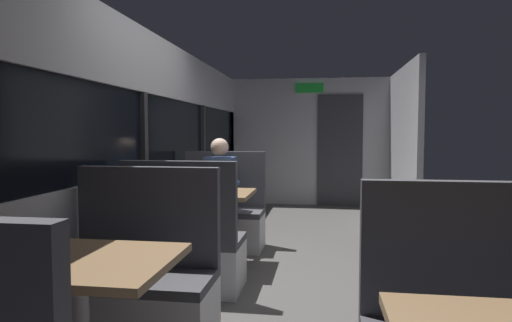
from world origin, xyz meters
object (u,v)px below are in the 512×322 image
bench_near_window_facing_entry (139,291)px  bench_mid_window_facing_end (185,251)px  dining_table_mid_window (206,202)px  seated_passenger (221,202)px  bench_mid_window_facing_entry (222,219)px  coffee_cup_primary (207,186)px  dining_table_near_window (77,279)px

bench_near_window_facing_entry → bench_mid_window_facing_end: same height
dining_table_mid_window → seated_passenger: bearing=90.0°
bench_mid_window_facing_end → bench_mid_window_facing_entry: (0.00, 1.40, 0.00)m
bench_near_window_facing_entry → seated_passenger: seated_passenger is taller
dining_table_mid_window → bench_mid_window_facing_end: bearing=-90.0°
bench_mid_window_facing_entry → seated_passenger: size_ratio=0.87×
bench_near_window_facing_entry → dining_table_mid_window: (0.00, 1.64, 0.31)m
bench_mid_window_facing_end → coffee_cup_primary: size_ratio=12.22×
dining_table_near_window → bench_mid_window_facing_entry: bearing=90.0°
bench_mid_window_facing_entry → bench_near_window_facing_entry: bearing=-90.0°
bench_near_window_facing_entry → coffee_cup_primary: 1.83m
dining_table_mid_window → dining_table_near_window: bearing=-90.0°
dining_table_mid_window → bench_mid_window_facing_entry: bench_mid_window_facing_entry is taller
dining_table_near_window → bench_near_window_facing_entry: bearing=90.0°
bench_mid_window_facing_entry → dining_table_near_window: bearing=-90.0°
bench_mid_window_facing_entry → seated_passenger: 0.22m
dining_table_near_window → dining_table_mid_window: size_ratio=1.00×
dining_table_mid_window → coffee_cup_primary: coffee_cup_primary is taller
bench_near_window_facing_entry → seated_passenger: bearing=90.0°
dining_table_mid_window → coffee_cup_primary: size_ratio=10.00×
dining_table_mid_window → coffee_cup_primary: bearing=103.0°
bench_near_window_facing_entry → bench_mid_window_facing_entry: bearing=90.0°
bench_mid_window_facing_end → seated_passenger: seated_passenger is taller
dining_table_mid_window → seated_passenger: (0.00, 0.63, -0.10)m
dining_table_near_window → coffee_cup_primary: bearing=90.7°
dining_table_mid_window → seated_passenger: 0.64m
bench_near_window_facing_entry → dining_table_mid_window: bench_near_window_facing_entry is taller
dining_table_near_window → seated_passenger: bearing=90.0°
seated_passenger → bench_near_window_facing_entry: bearing=-90.0°
bench_mid_window_facing_end → bench_mid_window_facing_entry: bearing=90.0°
dining_table_near_window → dining_table_mid_window: (0.00, 2.34, 0.00)m
dining_table_near_window → seated_passenger: seated_passenger is taller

